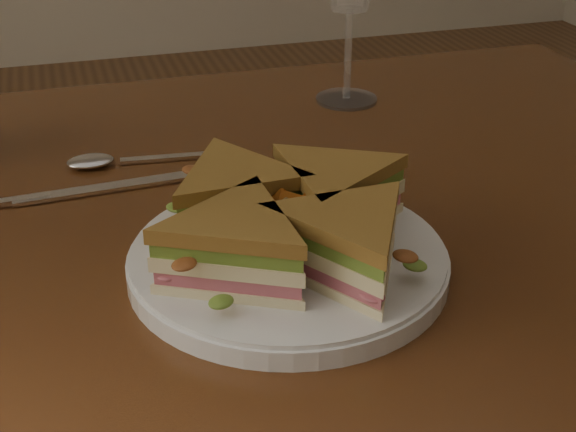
% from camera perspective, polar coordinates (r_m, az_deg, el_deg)
% --- Properties ---
extents(table, '(1.20, 0.80, 0.75)m').
position_cam_1_polar(table, '(0.79, -5.65, -6.35)').
color(table, '#381C0C').
rests_on(table, ground).
extents(plate, '(0.26, 0.26, 0.02)m').
position_cam_1_polar(plate, '(0.65, 0.00, -3.28)').
color(plate, silver).
rests_on(plate, table).
extents(sandwich_wedges, '(0.28, 0.28, 0.06)m').
position_cam_1_polar(sandwich_wedges, '(0.63, 0.00, -0.40)').
color(sandwich_wedges, '#F3E6B4').
rests_on(sandwich_wedges, plate).
extents(crisps_mound, '(0.09, 0.09, 0.05)m').
position_cam_1_polar(crisps_mound, '(0.63, 0.00, -0.72)').
color(crisps_mound, '#B05716').
rests_on(crisps_mound, plate).
extents(spoon, '(0.18, 0.04, 0.01)m').
position_cam_1_polar(spoon, '(0.85, -12.33, 3.86)').
color(spoon, silver).
rests_on(spoon, table).
extents(knife, '(0.22, 0.03, 0.00)m').
position_cam_1_polar(knife, '(0.80, -12.95, 1.88)').
color(knife, silver).
rests_on(knife, table).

